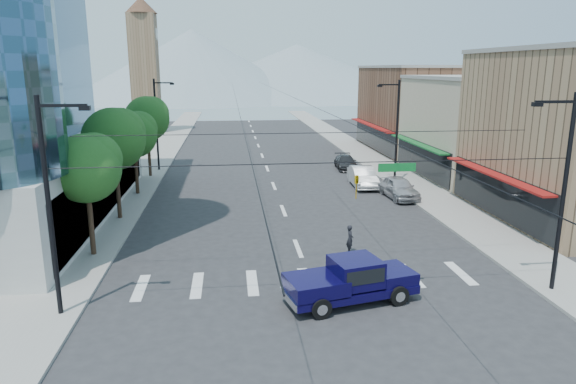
% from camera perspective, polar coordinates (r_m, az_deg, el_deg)
% --- Properties ---
extents(ground, '(160.00, 160.00, 0.00)m').
position_cam_1_polar(ground, '(23.81, 3.05, -11.17)').
color(ground, '#28282B').
rests_on(ground, ground).
extents(sidewalk_left, '(4.00, 120.00, 0.15)m').
position_cam_1_polar(sidewalk_left, '(62.66, -14.06, 4.11)').
color(sidewalk_left, gray).
rests_on(sidewalk_left, ground).
extents(sidewalk_right, '(4.00, 120.00, 0.15)m').
position_cam_1_polar(sidewalk_right, '(64.04, 7.80, 4.59)').
color(sidewalk_right, gray).
rests_on(sidewalk_right, ground).
extents(shop_mid, '(12.00, 14.00, 9.00)m').
position_cam_1_polar(shop_mid, '(51.41, 21.14, 6.59)').
color(shop_mid, tan).
rests_on(shop_mid, ground).
extents(shop_far, '(12.00, 18.00, 10.00)m').
position_cam_1_polar(shop_far, '(65.90, 14.79, 8.83)').
color(shop_far, brown).
rests_on(shop_far, ground).
extents(clock_tower, '(4.80, 4.80, 20.40)m').
position_cam_1_polar(clock_tower, '(84.29, -15.66, 13.57)').
color(clock_tower, '#8C6B4C').
rests_on(clock_tower, ground).
extents(mountain_left, '(80.00, 80.00, 22.00)m').
position_cam_1_polar(mountain_left, '(171.69, -10.55, 13.72)').
color(mountain_left, gray).
rests_on(mountain_left, ground).
extents(mountain_right, '(90.00, 90.00, 18.00)m').
position_cam_1_polar(mountain_right, '(182.85, 1.01, 13.29)').
color(mountain_right, gray).
rests_on(mountain_right, ground).
extents(tree_near, '(3.65, 3.64, 6.71)m').
position_cam_1_polar(tree_near, '(28.82, -21.27, 2.73)').
color(tree_near, black).
rests_on(tree_near, ground).
extents(tree_midnear, '(4.09, 4.09, 7.52)m').
position_cam_1_polar(tree_midnear, '(35.46, -18.56, 5.81)').
color(tree_midnear, black).
rests_on(tree_midnear, ground).
extents(tree_midfar, '(3.65, 3.64, 6.71)m').
position_cam_1_polar(tree_midfar, '(42.36, -16.58, 6.29)').
color(tree_midfar, black).
rests_on(tree_midfar, ground).
extents(tree_far, '(4.09, 4.09, 7.52)m').
position_cam_1_polar(tree_far, '(49.16, -15.25, 8.02)').
color(tree_far, black).
rests_on(tree_far, ground).
extents(signal_rig, '(21.80, 0.20, 9.00)m').
position_cam_1_polar(signal_rig, '(21.34, 4.16, -0.88)').
color(signal_rig, black).
rests_on(signal_rig, ground).
extents(lamp_pole_nw, '(2.00, 0.25, 9.00)m').
position_cam_1_polar(lamp_pole_nw, '(52.03, -14.29, 7.64)').
color(lamp_pole_nw, black).
rests_on(lamp_pole_nw, ground).
extents(lamp_pole_ne, '(2.00, 0.25, 9.00)m').
position_cam_1_polar(lamp_pole_ne, '(45.89, 11.87, 7.02)').
color(lamp_pole_ne, black).
rests_on(lamp_pole_ne, ground).
extents(pickup_truck, '(6.13, 3.32, 1.97)m').
position_cam_1_polar(pickup_truck, '(22.72, 6.94, -9.68)').
color(pickup_truck, '#0C083A').
rests_on(pickup_truck, ground).
extents(pedestrian, '(0.40, 0.59, 1.60)m').
position_cam_1_polar(pedestrian, '(28.59, 6.90, -5.21)').
color(pedestrian, black).
rests_on(pedestrian, ground).
extents(parked_car_near, '(2.33, 5.08, 1.69)m').
position_cam_1_polar(parked_car_near, '(41.16, 12.22, 0.48)').
color(parked_car_near, '#A8A7AB').
rests_on(parked_car_near, ground).
extents(parked_car_mid, '(2.01, 5.28, 1.72)m').
position_cam_1_polar(parked_car_mid, '(44.64, 8.30, 1.68)').
color(parked_car_mid, silver).
rests_on(parked_car_mid, ground).
extents(parked_car_far, '(2.18, 4.81, 1.37)m').
position_cam_1_polar(parked_car_far, '(52.33, 6.43, 3.29)').
color(parked_car_far, '#272729').
rests_on(parked_car_far, ground).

